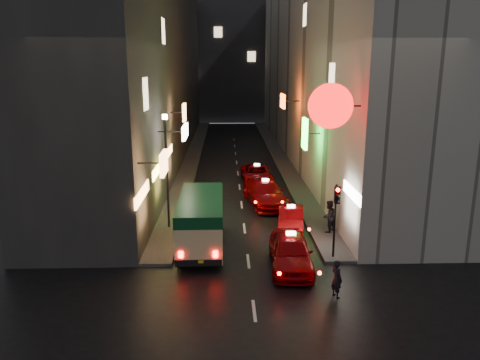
{
  "coord_description": "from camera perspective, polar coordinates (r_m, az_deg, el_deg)",
  "views": [
    {
      "loc": [
        -1.02,
        -11.73,
        8.97
      ],
      "look_at": [
        -0.25,
        13.0,
        2.79
      ],
      "focal_mm": 35.0,
      "sensor_mm": 36.0,
      "label": 1
    }
  ],
  "objects": [
    {
      "name": "sidewalk_left",
      "position": [
        46.7,
        -5.74,
        2.96
      ],
      "size": [
        1.5,
        52.0,
        0.15
      ],
      "primitive_type": "cube",
      "color": "#4B4845",
      "rests_on": "ground"
    },
    {
      "name": "pedestrian_sidewalk",
      "position": [
        25.48,
        10.77,
        -4.13
      ],
      "size": [
        0.87,
        0.84,
        1.98
      ],
      "primitive_type": "imported",
      "rotation": [
        0.0,
        0.0,
        3.86
      ],
      "color": "black",
      "rests_on": "sidewalk_right"
    },
    {
      "name": "lamp_post",
      "position": [
        25.48,
        -8.93,
        1.96
      ],
      "size": [
        0.28,
        0.28,
        6.22
      ],
      "color": "black",
      "rests_on": "sidewalk_left"
    },
    {
      "name": "traffic_light",
      "position": [
        21.74,
        11.66,
        -3.08
      ],
      "size": [
        0.26,
        0.43,
        3.5
      ],
      "color": "black",
      "rests_on": "sidewalk_right"
    },
    {
      "name": "minibus",
      "position": [
        23.17,
        -4.75,
        -4.46
      ],
      "size": [
        2.15,
        6.07,
        2.61
      ],
      "color": "beige",
      "rests_on": "ground"
    },
    {
      "name": "sidewalk_right",
      "position": [
        46.88,
        4.7,
        3.03
      ],
      "size": [
        1.5,
        52.0,
        0.15
      ],
      "primitive_type": "cube",
      "color": "#4B4845",
      "rests_on": "ground"
    },
    {
      "name": "taxi_third",
      "position": [
        30.47,
        3.1,
        -1.34
      ],
      "size": [
        3.28,
        6.03,
        1.99
      ],
      "color": "#850207",
      "rests_on": "ground"
    },
    {
      "name": "taxi_near",
      "position": [
        21.29,
        6.18,
        -8.34
      ],
      "size": [
        2.57,
        5.77,
        1.97
      ],
      "color": "#850207",
      "rests_on": "ground"
    },
    {
      "name": "taxi_second",
      "position": [
        26.07,
        6.22,
        -4.48
      ],
      "size": [
        2.5,
        4.83,
        1.64
      ],
      "color": "#850207",
      "rests_on": "ground"
    },
    {
      "name": "building_right",
      "position": [
        46.6,
        9.65,
        13.86
      ],
      "size": [
        8.36,
        52.0,
        18.0
      ],
      "color": "#ADA99F",
      "rests_on": "ground"
    },
    {
      "name": "building_far",
      "position": [
        77.76,
        -1.08,
        15.51
      ],
      "size": [
        30.0,
        10.0,
        22.0
      ],
      "primitive_type": "cube",
      "color": "#323237",
      "rests_on": "ground"
    },
    {
      "name": "building_left",
      "position": [
        46.25,
        -10.79,
        13.81
      ],
      "size": [
        7.69,
        52.12,
        18.0
      ],
      "color": "#3B3836",
      "rests_on": "ground"
    },
    {
      "name": "taxi_far",
      "position": [
        36.1,
        2.07,
        0.89
      ],
      "size": [
        2.23,
        4.98,
        1.73
      ],
      "color": "#850207",
      "rests_on": "ground"
    },
    {
      "name": "pedestrian_crossing",
      "position": [
        19.07,
        11.72,
        -11.43
      ],
      "size": [
        0.57,
        0.68,
        1.74
      ],
      "primitive_type": "imported",
      "rotation": [
        0.0,
        0.0,
        2.0
      ],
      "color": "black",
      "rests_on": "ground"
    }
  ]
}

